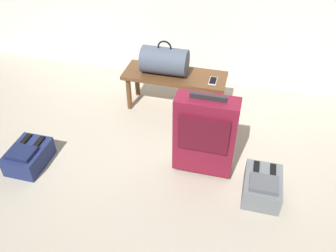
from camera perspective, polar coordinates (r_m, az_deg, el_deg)
name	(u,v)px	position (r m, az deg, el deg)	size (l,w,h in m)	color
ground_plane	(178,176)	(2.91, 1.58, -8.10)	(6.60, 6.60, 0.00)	#B2A893
bench	(175,79)	(3.46, 1.10, 7.59)	(1.00, 0.36, 0.39)	brown
duffel_bag_slate	(165,61)	(3.39, -0.57, 10.58)	(0.44, 0.26, 0.34)	#475160
cell_phone	(213,81)	(3.34, 7.34, 7.32)	(0.07, 0.14, 0.01)	silver
suitcase_upright_burgundy	(205,135)	(2.70, 6.01, -1.47)	(0.47, 0.20, 0.76)	maroon
backpack_navy	(28,156)	(3.17, -21.79, -4.55)	(0.28, 0.38, 0.21)	navy
backpack_grey	(262,186)	(2.81, 15.09, -9.41)	(0.28, 0.38, 0.21)	slate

